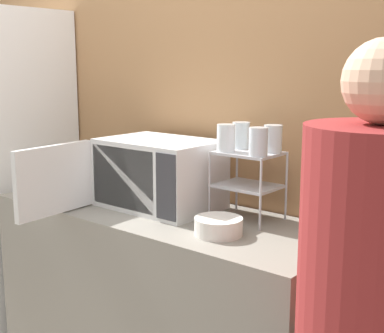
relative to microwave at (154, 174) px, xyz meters
name	(u,v)px	position (x,y,z in m)	size (l,w,h in m)	color
wall_back	(207,126)	(0.07, 0.33, 0.21)	(8.00, 0.06, 2.60)	#9E7047
counter	(161,302)	(0.07, -0.03, -0.63)	(1.77, 0.64, 0.93)	gray
microwave	(154,174)	(0.00, 0.00, 0.00)	(0.59, 0.82, 0.33)	silver
dish_rack	(248,171)	(0.46, 0.12, 0.06)	(0.28, 0.22, 0.31)	#B2B2B7
glass_front_left	(226,138)	(0.38, 0.06, 0.20)	(0.08, 0.08, 0.12)	silver
glass_back_right	(273,139)	(0.55, 0.17, 0.20)	(0.08, 0.08, 0.12)	silver
glass_front_right	(258,142)	(0.55, 0.05, 0.20)	(0.08, 0.08, 0.12)	silver
glass_back_left	(241,135)	(0.38, 0.18, 0.20)	(0.08, 0.08, 0.12)	silver
bowl	(218,227)	(0.50, -0.14, -0.13)	(0.20, 0.20, 0.07)	silver
person	(370,310)	(1.24, -0.42, -0.16)	(0.42, 0.42, 1.68)	#2D2D33
refrigerator	(4,168)	(-1.29, -0.03, -0.13)	(0.73, 0.66, 1.93)	white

